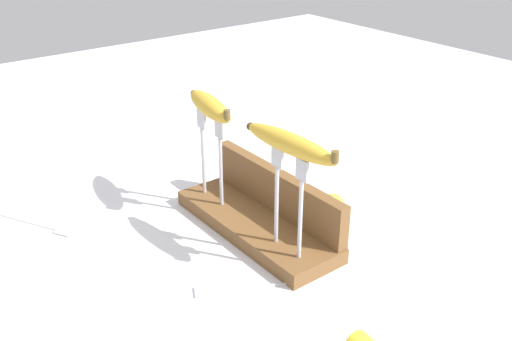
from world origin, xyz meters
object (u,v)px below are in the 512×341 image
at_px(banana_raised_right, 290,143).
at_px(banana_chunk_far, 331,209).
at_px(fork_fallen_far, 229,288).
at_px(fork_stand_left, 211,150).
at_px(banana_raised_left, 210,106).
at_px(fork_stand_right, 289,194).
at_px(fork_fallen_near, 43,225).

relative_size(banana_raised_right, banana_chunk_far, 3.12).
distance_m(banana_raised_right, fork_fallen_far, 0.26).
height_order(fork_stand_left, banana_raised_left, banana_raised_left).
xyz_separation_m(fork_stand_right, banana_raised_left, (-0.23, 0.00, 0.09)).
height_order(fork_stand_right, banana_chunk_far, fork_stand_right).
distance_m(fork_stand_right, banana_chunk_far, 0.21).
height_order(banana_raised_left, fork_fallen_near, banana_raised_left).
distance_m(banana_raised_right, fork_fallen_near, 0.53).
xyz_separation_m(banana_raised_left, banana_chunk_far, (0.17, 0.17, -0.20)).
bearing_deg(fork_fallen_far, fork_stand_right, 90.34).
bearing_deg(fork_fallen_near, fork_stand_right, 38.03).
bearing_deg(banana_chunk_far, fork_stand_right, -69.57).
distance_m(banana_raised_left, fork_fallen_far, 0.34).
xyz_separation_m(banana_raised_right, banana_chunk_far, (-0.06, 0.17, -0.21)).
bearing_deg(banana_raised_right, banana_raised_left, 180.00).
relative_size(banana_raised_left, banana_raised_right, 0.86).
bearing_deg(fork_fallen_near, banana_chunk_far, 55.53).
distance_m(banana_raised_left, fork_fallen_near, 0.40).
distance_m(fork_stand_left, banana_chunk_far, 0.26).
bearing_deg(fork_fallen_far, banana_raised_right, 90.37).
distance_m(fork_fallen_far, banana_chunk_far, 0.30).
height_order(fork_stand_left, fork_fallen_near, fork_stand_left).
bearing_deg(banana_chunk_far, banana_raised_left, -135.37).
relative_size(fork_stand_left, banana_raised_left, 1.01).
bearing_deg(banana_raised_right, fork_fallen_far, -89.63).
height_order(fork_stand_right, fork_fallen_near, fork_stand_right).
bearing_deg(banana_raised_left, banana_chunk_far, 44.63).
bearing_deg(banana_chunk_far, banana_raised_right, -69.60).
distance_m(fork_stand_right, banana_raised_right, 0.09).
bearing_deg(banana_raised_left, fork_fallen_near, -116.76).
relative_size(fork_stand_left, fork_fallen_far, 1.22).
bearing_deg(fork_fallen_near, banana_raised_right, 38.03).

